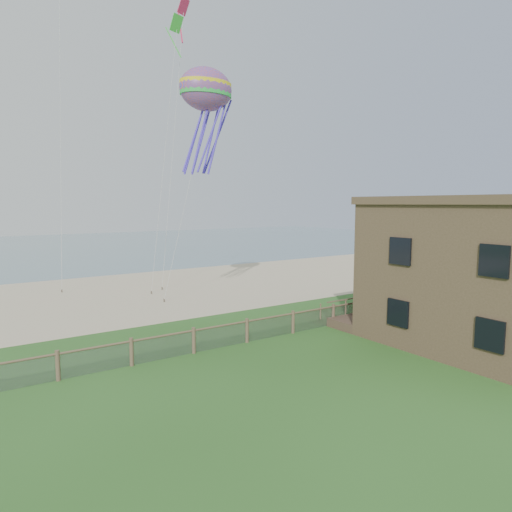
% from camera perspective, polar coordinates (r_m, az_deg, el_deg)
% --- Properties ---
extents(ground, '(160.00, 160.00, 0.00)m').
position_cam_1_polar(ground, '(19.20, 9.04, -15.03)').
color(ground, '#264F1B').
rests_on(ground, ground).
extents(sand_beach, '(72.00, 20.00, 0.02)m').
position_cam_1_polar(sand_beach, '(37.71, -14.57, -4.42)').
color(sand_beach, '#C2AC8C').
rests_on(sand_beach, ground).
extents(ocean, '(160.00, 68.00, 0.02)m').
position_cam_1_polar(ocean, '(80.20, -25.25, 0.87)').
color(ocean, slate).
rests_on(ocean, ground).
extents(chainlink_fence, '(36.20, 0.20, 1.25)m').
position_cam_1_polar(chainlink_fence, '(23.51, -1.14, -9.47)').
color(chainlink_fence, brown).
rests_on(chainlink_fence, ground).
extents(motel_deck, '(15.00, 2.00, 0.50)m').
position_cam_1_polar(motel_deck, '(31.77, 20.10, -6.20)').
color(motel_deck, brown).
rests_on(motel_deck, ground).
extents(picnic_table, '(2.13, 1.88, 0.75)m').
position_cam_1_polar(picnic_table, '(27.58, 15.27, -7.67)').
color(picnic_table, brown).
rests_on(picnic_table, ground).
extents(octopus_kite, '(3.63, 2.58, 7.42)m').
position_cam_1_polar(octopus_kite, '(31.51, -6.23, 16.64)').
color(octopus_kite, '#D94722').
extents(kite_red, '(1.74, 1.99, 2.52)m').
position_cam_1_polar(kite_red, '(36.70, -9.04, 27.45)').
color(kite_red, '#D72654').
extents(kite_green, '(1.62, 1.91, 2.41)m').
position_cam_1_polar(kite_green, '(34.69, -9.88, 25.78)').
color(kite_green, green).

